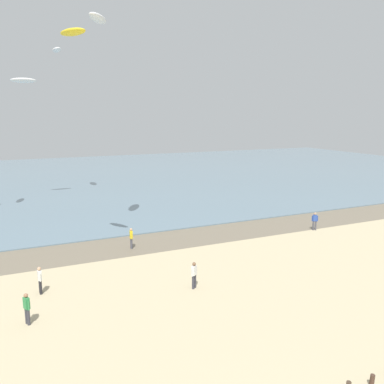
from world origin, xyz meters
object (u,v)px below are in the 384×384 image
(person_trailing_behind, at_px, (40,279))
(kite_aloft_2, at_px, (57,50))
(kite_aloft_3, at_px, (24,80))
(person_left_flank, at_px, (315,221))
(kite_aloft_0, at_px, (98,18))
(person_right_flank, at_px, (194,274))
(person_nearest_camera, at_px, (27,308))
(kite_aloft_7, at_px, (73,32))
(person_mid_beach, at_px, (131,238))

(person_trailing_behind, xyz_separation_m, kite_aloft_2, (5.04, 28.12, 17.39))
(person_trailing_behind, height_order, kite_aloft_3, kite_aloft_3)
(person_left_flank, bearing_deg, kite_aloft_0, 162.23)
(kite_aloft_3, bearing_deg, kite_aloft_0, -74.21)
(person_right_flank, xyz_separation_m, kite_aloft_0, (-2.62, 12.86, 17.36))
(person_nearest_camera, relative_size, kite_aloft_0, 0.50)
(kite_aloft_2, bearing_deg, kite_aloft_7, 176.88)
(person_right_flank, bearing_deg, person_mid_beach, 99.24)
(kite_aloft_2, bearing_deg, person_mid_beach, -173.15)
(kite_aloft_3, height_order, kite_aloft_7, kite_aloft_7)
(person_left_flank, distance_m, kite_aloft_7, 26.01)
(kite_aloft_7, bearing_deg, person_mid_beach, 84.65)
(person_left_flank, bearing_deg, person_mid_beach, 173.31)
(person_mid_beach, height_order, kite_aloft_2, kite_aloft_2)
(person_trailing_behind, distance_m, kite_aloft_3, 30.61)
(kite_aloft_3, bearing_deg, person_left_flank, -45.58)
(person_right_flank, relative_size, kite_aloft_3, 0.60)
(person_mid_beach, relative_size, kite_aloft_7, 0.69)
(person_left_flank, distance_m, kite_aloft_0, 25.89)
(person_nearest_camera, xyz_separation_m, person_right_flank, (9.71, 0.42, 0.00))
(person_right_flank, relative_size, kite_aloft_2, 0.56)
(person_mid_beach, xyz_separation_m, person_right_flank, (1.47, -9.01, 0.00))
(person_mid_beach, distance_m, kite_aloft_3, 26.27)
(kite_aloft_0, bearing_deg, kite_aloft_7, -0.66)
(person_nearest_camera, distance_m, person_mid_beach, 12.52)
(person_mid_beach, distance_m, kite_aloft_2, 28.35)
(person_mid_beach, distance_m, kite_aloft_7, 15.75)
(person_mid_beach, relative_size, kite_aloft_3, 0.60)
(person_left_flank, height_order, kite_aloft_2, kite_aloft_2)
(person_mid_beach, relative_size, person_right_flank, 1.00)
(person_mid_beach, height_order, kite_aloft_7, kite_aloft_7)
(kite_aloft_3, xyz_separation_m, kite_aloft_7, (2.30, -23.20, 1.47))
(kite_aloft_2, bearing_deg, person_trailing_behind, 170.75)
(person_nearest_camera, bearing_deg, person_left_flank, 16.28)
(person_mid_beach, relative_size, kite_aloft_2, 0.56)
(person_right_flank, height_order, person_trailing_behind, same)
(kite_aloft_0, bearing_deg, person_trailing_behind, -6.00)
(person_right_flank, height_order, kite_aloft_3, kite_aloft_3)
(person_trailing_behind, height_order, kite_aloft_0, kite_aloft_0)
(kite_aloft_0, distance_m, kite_aloft_2, 18.45)
(person_right_flank, distance_m, kite_aloft_0, 21.76)
(person_mid_beach, bearing_deg, kite_aloft_3, 106.34)
(person_right_flank, height_order, kite_aloft_0, kite_aloft_0)
(person_mid_beach, bearing_deg, kite_aloft_0, 106.64)
(person_mid_beach, bearing_deg, person_left_flank, -6.69)
(kite_aloft_2, bearing_deg, person_left_flank, -140.38)
(person_right_flank, bearing_deg, person_left_flank, 24.04)
(person_right_flank, relative_size, person_trailing_behind, 1.00)
(person_left_flank, relative_size, kite_aloft_0, 0.50)
(person_mid_beach, xyz_separation_m, kite_aloft_2, (-2.32, 22.27, 17.39))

